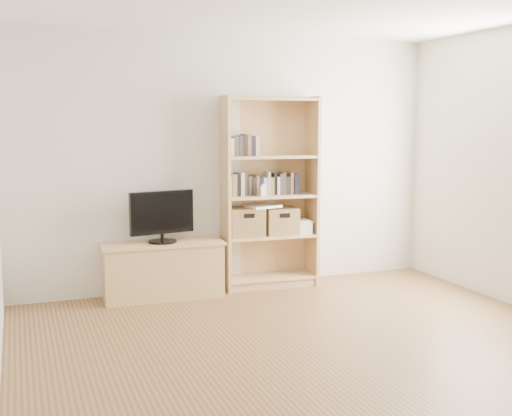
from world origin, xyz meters
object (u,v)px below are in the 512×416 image
basket_left (246,222)px  bookshelf (270,193)px  television (162,217)px  tv_stand (163,271)px  baby_monitor (263,191)px  basket_right (281,221)px  laptop (263,206)px

basket_left → bookshelf: bearing=3.3°
television → basket_left: (0.88, 0.05, -0.11)m
tv_stand → baby_monitor: 1.28m
tv_stand → television: 0.54m
baby_monitor → basket_right: bearing=19.5°
tv_stand → laptop: 1.21m
baby_monitor → tv_stand: bearing=174.1°
television → basket_left: bearing=-7.0°
television → basket_right: size_ratio=1.94×
basket_right → baby_monitor: bearing=-153.5°
basket_left → laptop: bearing=-3.3°
tv_stand → basket_left: bearing=5.5°
tv_stand → bookshelf: (1.14, 0.04, 0.73)m
baby_monitor → basket_right: size_ratio=0.32×
bookshelf → laptop: size_ratio=5.96×
bookshelf → basket_left: bookshelf is taller
bookshelf → baby_monitor: bookshelf is taller
baby_monitor → bookshelf: bearing=40.1°
basket_right → laptop: size_ratio=1.01×
bookshelf → laptop: bookshelf is taller
bookshelf → basket_left: bearing=-178.8°
basket_right → laptop: bearing=-173.1°
television → basket_right: (1.27, 0.03, -0.12)m
tv_stand → baby_monitor: bearing=-1.1°
baby_monitor → basket_right: (0.24, 0.09, -0.33)m
bookshelf → television: 1.16m
basket_left → basket_right: 0.38m
bookshelf → basket_right: (0.12, -0.01, -0.30)m
bookshelf → laptop: 0.16m
basket_right → basket_left: bearing=-177.9°
tv_stand → television: bearing=0.0°
basket_right → television: bearing=-174.0°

